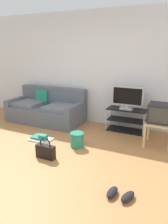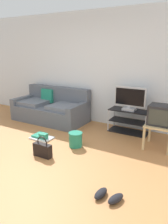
{
  "view_description": "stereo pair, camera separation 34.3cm",
  "coord_description": "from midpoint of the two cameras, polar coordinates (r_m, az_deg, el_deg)",
  "views": [
    {
      "loc": [
        2.12,
        -2.55,
        1.81
      ],
      "look_at": [
        0.32,
        1.22,
        0.6
      ],
      "focal_mm": 34.83,
      "sensor_mm": 36.0,
      "label": 1
    },
    {
      "loc": [
        2.42,
        -2.39,
        1.81
      ],
      "look_at": [
        0.32,
        1.22,
        0.6
      ],
      "focal_mm": 34.83,
      "sensor_mm": 36.0,
      "label": 2
    }
  ],
  "objects": [
    {
      "name": "crt_tv",
      "position": [
        4.27,
        17.29,
        -0.3
      ],
      "size": [
        0.44,
        0.38,
        0.37
      ],
      "color": "#232326",
      "rests_on": "side_table"
    },
    {
      "name": "floor_tray",
      "position": [
        4.64,
        -13.37,
        -6.7
      ],
      "size": [
        0.46,
        0.33,
        0.14
      ],
      "color": "silver",
      "rests_on": "ground_plane"
    },
    {
      "name": "handbag",
      "position": [
        3.86,
        -12.61,
        -10.0
      ],
      "size": [
        0.34,
        0.11,
        0.37
      ],
      "rotation": [
        0.0,
        0.0,
        0.25
      ],
      "color": "black",
      "rests_on": "ground_plane"
    },
    {
      "name": "flat_tv",
      "position": [
        4.85,
        9.34,
        3.58
      ],
      "size": [
        0.69,
        0.22,
        0.51
      ],
      "color": "#B2B2B7",
      "rests_on": "tv_stand"
    },
    {
      "name": "wall_back",
      "position": [
        5.44,
        0.71,
        11.31
      ],
      "size": [
        9.0,
        0.1,
        2.7
      ],
      "primitive_type": "cube",
      "color": "silver",
      "rests_on": "ground_plane"
    },
    {
      "name": "couch",
      "position": [
        5.72,
        -11.43,
        0.63
      ],
      "size": [
        1.91,
        0.94,
        0.85
      ],
      "color": "#565B66",
      "rests_on": "ground_plane"
    },
    {
      "name": "sneakers_pair",
      "position": [
        2.94,
        5.89,
        -20.8
      ],
      "size": [
        0.36,
        0.28,
        0.09
      ],
      "color": "black",
      "rests_on": "ground_plane"
    },
    {
      "name": "cleaning_bucket",
      "position": [
        4.19,
        -4.23,
        -7.2
      ],
      "size": [
        0.27,
        0.27,
        0.28
      ],
      "color": "#238466",
      "rests_on": "ground_plane"
    },
    {
      "name": "side_table",
      "position": [
        4.34,
        16.97,
        -3.67
      ],
      "size": [
        0.5,
        0.5,
        0.47
      ],
      "color": "tan",
      "rests_on": "ground_plane"
    },
    {
      "name": "tv_stand",
      "position": [
        5.01,
        9.15,
        -2.1
      ],
      "size": [
        0.88,
        0.39,
        0.52
      ],
      "color": "black",
      "rests_on": "ground_plane"
    },
    {
      "name": "ground_plane",
      "position": [
        3.82,
        -15.39,
        -12.93
      ],
      "size": [
        9.0,
        9.8,
        0.02
      ],
      "primitive_type": "cube",
      "color": "#B27542"
    }
  ]
}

